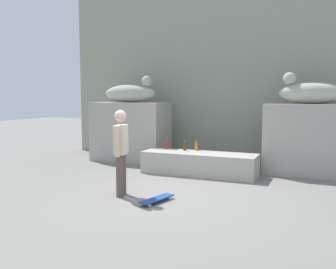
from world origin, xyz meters
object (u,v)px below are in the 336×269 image
statue_reclining_right (311,92)px  bottle_orange (196,146)px  bottle_brown (185,146)px  skater (121,149)px  bottle_red (167,144)px  skateboard (157,199)px  statue_reclining_left (131,93)px

statue_reclining_right → bottle_orange: size_ratio=6.42×
statue_reclining_right → bottle_brown: 3.37m
skater → bottle_red: (-0.22, 2.76, -0.26)m
bottle_orange → bottle_red: bearing=-178.6°
statue_reclining_right → bottle_orange: (-2.67, -0.77, -1.38)m
skateboard → bottle_orange: bottle_orange is taller
skateboard → bottle_red: bottle_red is taller
statue_reclining_right → skater: size_ratio=0.98×
bottle_brown → bottle_orange: (0.27, 0.13, -0.00)m
skater → skateboard: size_ratio=2.03×
bottle_orange → skateboard: bearing=-85.2°
statue_reclining_right → bottle_red: 3.82m
statue_reclining_right → bottle_orange: statue_reclining_right is taller
bottle_red → skateboard: bearing=-70.1°
bottle_red → bottle_orange: size_ratio=1.11×
skater → bottle_orange: skater is taller
statue_reclining_right → bottle_red: bearing=9.2°
statue_reclining_left → bottle_brown: bearing=-27.6°
bottle_red → statue_reclining_right: bearing=12.8°
bottle_brown → bottle_red: (-0.54, 0.11, 0.01)m
skateboard → bottle_brown: size_ratio=3.18×
statue_reclining_left → statue_reclining_right: bearing=-3.6°
statue_reclining_left → bottle_brown: (2.03, -0.91, -1.37)m
bottle_brown → bottle_orange: size_ratio=1.02×
skateboard → bottle_brown: (-0.51, 2.80, 0.58)m
statue_reclining_left → skater: (1.71, -3.56, -1.10)m
statue_reclining_left → statue_reclining_right: (4.97, -0.00, 0.00)m
skater → bottle_brown: (0.32, 2.65, -0.27)m
statue_reclining_left → bottle_red: statue_reclining_left is taller
skater → bottle_orange: 2.86m
statue_reclining_left → skater: bearing=-67.9°
statue_reclining_right → bottle_red: statue_reclining_right is taller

